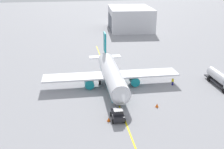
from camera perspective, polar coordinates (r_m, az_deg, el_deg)
name	(u,v)px	position (r m, az deg, el deg)	size (l,w,h in m)	color
ground_plane	(112,87)	(61.54, 0.00, -2.61)	(400.00, 400.00, 0.00)	#939399
airplane	(112,75)	(60.90, -0.06, -0.04)	(29.57, 31.19, 9.94)	white
fuel_tanker	(221,79)	(66.21, 22.15, -0.88)	(10.99, 3.29, 3.15)	#2D2D33
pushback_tug	(118,115)	(47.89, 1.22, -8.52)	(3.71, 2.50, 2.20)	#232328
refueling_worker	(173,82)	(63.70, 12.77, -1.52)	(0.55, 0.62, 1.71)	navy
safety_cone_nose	(157,105)	(53.12, 9.55, -6.48)	(0.66, 0.66, 0.74)	#F2590F
safety_cone_wingtip	(109,119)	(47.76, -0.71, -9.51)	(0.64, 0.64, 0.71)	#F2590F
distant_hangar	(130,18)	(126.69, 3.83, 11.87)	(28.12, 21.37, 9.76)	silver
taxi_line_marking	(112,87)	(61.54, 0.00, -2.61)	(73.74, 0.30, 0.01)	yellow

